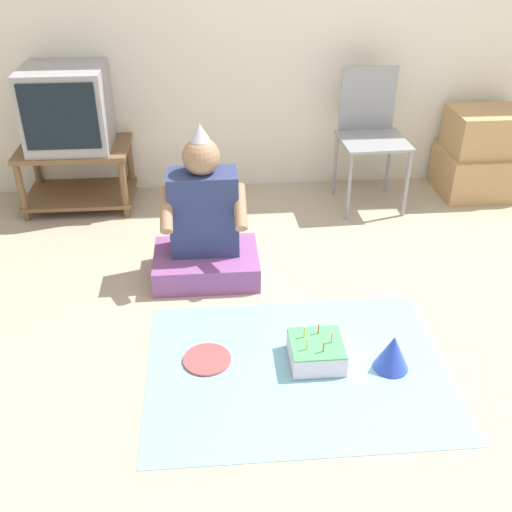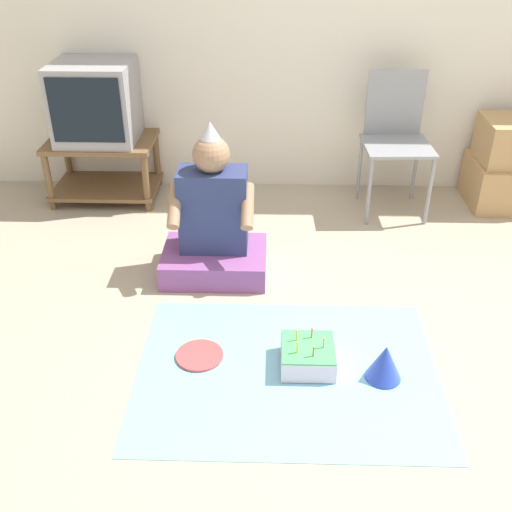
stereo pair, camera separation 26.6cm
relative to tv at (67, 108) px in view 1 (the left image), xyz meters
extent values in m
plane|color=tan|center=(1.68, -1.79, -0.66)|extent=(16.00, 16.00, 0.00)
cube|color=brown|center=(0.00, 0.00, -0.26)|extent=(0.70, 0.47, 0.03)
cube|color=brown|center=(0.00, 0.00, -0.59)|extent=(0.70, 0.47, 0.02)
cylinder|color=brown|center=(-0.32, -0.20, -0.45)|extent=(0.04, 0.04, 0.41)
cylinder|color=brown|center=(0.32, -0.20, -0.45)|extent=(0.04, 0.04, 0.41)
cylinder|color=brown|center=(-0.32, 0.20, -0.45)|extent=(0.04, 0.04, 0.41)
cylinder|color=brown|center=(0.32, 0.20, -0.45)|extent=(0.04, 0.04, 0.41)
cube|color=#99999E|center=(0.00, 0.00, 0.00)|extent=(0.50, 0.45, 0.50)
cube|color=black|center=(0.00, -0.23, 0.01)|extent=(0.44, 0.01, 0.40)
cube|color=gray|center=(1.91, -0.17, -0.21)|extent=(0.43, 0.43, 0.02)
cube|color=gray|center=(1.90, 0.03, 0.00)|extent=(0.36, 0.03, 0.42)
cylinder|color=gray|center=(1.73, -0.36, -0.44)|extent=(0.02, 0.02, 0.45)
cylinder|color=gray|center=(2.10, -0.34, -0.44)|extent=(0.02, 0.02, 0.45)
cylinder|color=gray|center=(1.72, 0.01, -0.44)|extent=(0.02, 0.02, 0.45)
cylinder|color=gray|center=(2.09, 0.03, -0.44)|extent=(0.02, 0.02, 0.45)
cube|color=tan|center=(2.72, -0.03, -0.51)|extent=(0.53, 0.46, 0.30)
cube|color=tan|center=(2.72, -0.03, -0.22)|extent=(0.48, 0.39, 0.28)
cube|color=#8C4C8C|center=(0.82, -0.95, -0.59)|extent=(0.56, 0.41, 0.14)
cube|color=navy|center=(0.82, -0.91, -0.30)|extent=(0.36, 0.20, 0.45)
sphere|color=#9E7556|center=(0.82, -0.91, 0.02)|extent=(0.19, 0.19, 0.19)
cone|color=silver|center=(0.82, -0.91, 0.14)|extent=(0.10, 0.10, 0.09)
cylinder|color=#9E7556|center=(0.64, -1.01, -0.22)|extent=(0.06, 0.24, 0.19)
cylinder|color=#9E7556|center=(1.01, -1.01, -0.22)|extent=(0.06, 0.24, 0.19)
cube|color=#7FC6E0|center=(1.21, -1.75, -0.66)|extent=(1.32, 0.99, 0.01)
cube|color=silver|center=(1.30, -1.71, -0.61)|extent=(0.24, 0.24, 0.10)
cube|color=#4CB266|center=(1.30, -1.71, -0.56)|extent=(0.23, 0.23, 0.01)
cylinder|color=#E58CCC|center=(1.37, -1.71, -0.53)|extent=(0.01, 0.01, 0.06)
sphere|color=#FFCC4C|center=(1.37, -1.71, -0.50)|extent=(0.01, 0.01, 0.01)
cylinder|color=#EA4C4C|center=(1.32, -1.65, -0.53)|extent=(0.01, 0.01, 0.06)
sphere|color=#FFCC4C|center=(1.32, -1.65, -0.50)|extent=(0.01, 0.01, 0.01)
cylinder|color=yellow|center=(1.25, -1.67, -0.53)|extent=(0.01, 0.01, 0.06)
sphere|color=#FFCC4C|center=(1.25, -1.67, -0.50)|extent=(0.01, 0.01, 0.01)
cylinder|color=yellow|center=(1.25, -1.75, -0.53)|extent=(0.01, 0.01, 0.06)
sphere|color=#FFCC4C|center=(1.25, -1.75, -0.50)|extent=(0.01, 0.01, 0.01)
cylinder|color=#EA4C4C|center=(1.32, -1.77, -0.53)|extent=(0.01, 0.01, 0.06)
sphere|color=#FFCC4C|center=(1.32, -1.77, -0.50)|extent=(0.01, 0.01, 0.01)
cone|color=blue|center=(1.62, -1.78, -0.57)|extent=(0.16, 0.16, 0.17)
cylinder|color=#D84C4C|center=(0.82, -1.67, -0.65)|extent=(0.22, 0.22, 0.01)
camera|label=1|loc=(0.87, -3.73, 1.13)|focal=42.00mm
camera|label=2|loc=(1.13, -3.74, 1.13)|focal=42.00mm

